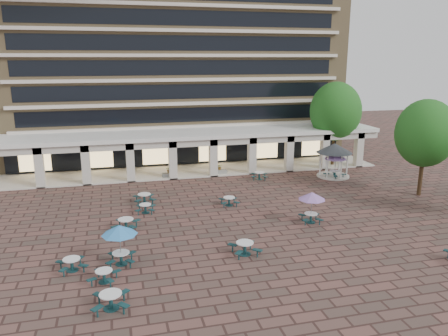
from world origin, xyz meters
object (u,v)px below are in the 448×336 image
(gazebo, at_px, (334,152))
(planter_left, at_px, (169,173))
(picnic_table_0, at_px, (104,275))
(picnic_table_1, at_px, (111,300))
(picnic_table_2, at_px, (245,247))
(planter_right, at_px, (220,171))

(gazebo, height_order, planter_left, gazebo)
(picnic_table_0, bearing_deg, picnic_table_1, -63.91)
(planter_left, bearing_deg, picnic_table_0, -106.79)
(picnic_table_2, height_order, planter_left, planter_left)
(planter_right, bearing_deg, picnic_table_1, -115.53)
(picnic_table_0, bearing_deg, gazebo, 55.40)
(planter_left, height_order, planter_right, planter_left)
(picnic_table_1, bearing_deg, planter_right, 66.73)
(planter_right, bearing_deg, picnic_table_0, -119.23)
(planter_left, bearing_deg, planter_right, -0.00)
(planter_left, bearing_deg, gazebo, -12.86)
(picnic_table_0, distance_m, picnic_table_2, 8.67)
(picnic_table_0, xyz_separation_m, planter_right, (11.63, 20.79, -0.01))
(picnic_table_0, height_order, gazebo, gazebo)
(picnic_table_0, height_order, picnic_table_2, picnic_table_2)
(planter_right, bearing_deg, picnic_table_2, -99.06)
(picnic_table_1, xyz_separation_m, gazebo, (22.52, 19.81, 2.13))
(picnic_table_1, relative_size, gazebo, 0.52)
(picnic_table_2, xyz_separation_m, planter_right, (3.09, 19.35, -0.08))
(picnic_table_2, bearing_deg, picnic_table_0, -173.73)
(picnic_table_2, relative_size, gazebo, 0.52)
(picnic_table_0, distance_m, gazebo, 28.59)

